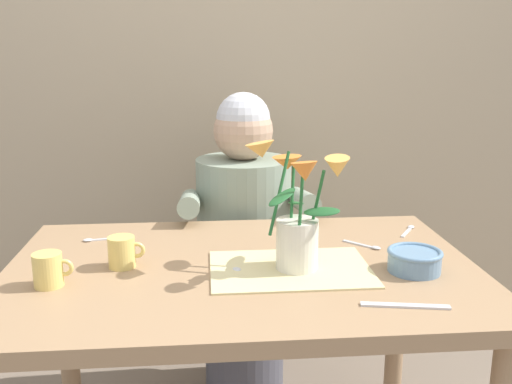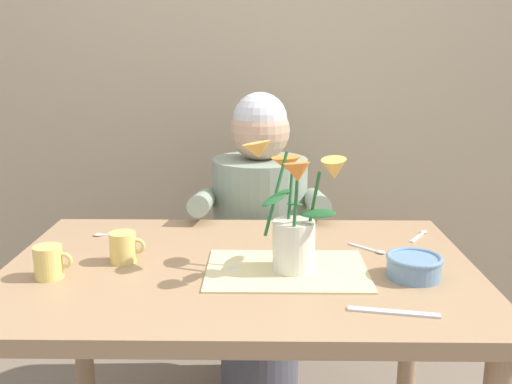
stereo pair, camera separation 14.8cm
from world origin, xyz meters
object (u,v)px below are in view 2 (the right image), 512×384
object	(u,v)px
seated_person	(260,249)
dinner_knife	(394,312)
flower_vase	(294,218)
tea_cup	(124,247)
coffee_cup	(49,262)
ceramic_bowl	(414,266)

from	to	relation	value
seated_person	dinner_knife	size ratio (longest dim) A/B	5.97
flower_vase	seated_person	bearing A→B (deg)	97.48
tea_cup	coffee_cup	xyz separation A→B (m)	(-0.15, -0.11, 0.00)
seated_person	tea_cup	xyz separation A→B (m)	(-0.35, -0.60, 0.22)
flower_vase	coffee_cup	world-z (taller)	flower_vase
flower_vase	tea_cup	bearing A→B (deg)	172.40
dinner_knife	coffee_cup	distance (m)	0.81
flower_vase	tea_cup	distance (m)	0.45
flower_vase	coffee_cup	bearing A→B (deg)	-175.14
tea_cup	coffee_cup	size ratio (longest dim) A/B	1.00
dinner_knife	coffee_cup	world-z (taller)	coffee_cup
flower_vase	ceramic_bowl	distance (m)	0.31
dinner_knife	ceramic_bowl	bearing A→B (deg)	75.60
flower_vase	coffee_cup	xyz separation A→B (m)	(-0.59, -0.05, -0.10)
seated_person	coffee_cup	size ratio (longest dim) A/B	12.20
seated_person	tea_cup	bearing A→B (deg)	-118.31
coffee_cup	flower_vase	bearing A→B (deg)	4.86
seated_person	flower_vase	xyz separation A→B (m)	(0.09, -0.66, 0.32)
ceramic_bowl	dinner_knife	world-z (taller)	ceramic_bowl
seated_person	dinner_knife	distance (m)	0.95
coffee_cup	dinner_knife	bearing A→B (deg)	-13.08
dinner_knife	coffee_cup	bearing A→B (deg)	177.26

